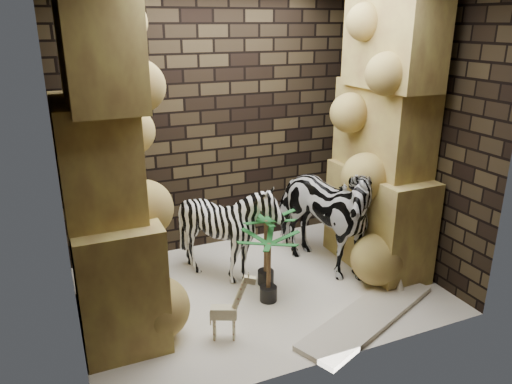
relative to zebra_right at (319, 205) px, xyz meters
name	(u,v)px	position (x,y,z in m)	size (l,w,h in m)	color
floor	(260,289)	(-0.76, -0.16, -0.76)	(3.50, 3.50, 0.00)	#F2E9CE
wall_back	(216,123)	(-0.76, 1.09, 0.74)	(3.50, 3.50, 0.00)	black
wall_front	(332,187)	(-0.76, -1.41, 0.74)	(3.50, 3.50, 0.00)	black
wall_left	(58,169)	(-2.51, -0.16, 0.74)	(3.00, 3.00, 0.00)	black
wall_right	(410,131)	(0.99, -0.16, 0.74)	(3.00, 3.00, 0.00)	black
rock_pillar_left	(104,164)	(-2.16, -0.16, 0.74)	(0.68, 1.30, 3.00)	#CABC57
rock_pillar_right	(385,134)	(0.66, -0.16, 0.74)	(0.58, 1.25, 3.00)	#CABC57
zebra_right	(319,205)	(0.00, 0.00, 0.00)	(0.69, 1.28, 1.51)	white
zebra_left	(228,235)	(-0.97, 0.18, -0.25)	(0.90, 1.11, 1.01)	white
giraffe_toy	(224,305)	(-1.37, -0.78, -0.43)	(0.34, 0.11, 0.66)	beige
palm_front	(266,248)	(-0.65, -0.08, -0.35)	(0.36, 0.36, 0.81)	#0C4312
palm_back	(269,268)	(-0.77, -0.38, -0.40)	(0.36, 0.36, 0.72)	#0C4312
surfboard	(368,316)	(-0.04, -1.03, -0.73)	(1.70, 0.42, 0.05)	beige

